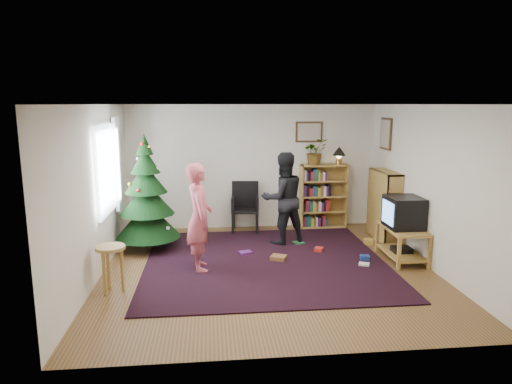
{
  "coord_description": "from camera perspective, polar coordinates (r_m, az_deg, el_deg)",
  "views": [
    {
      "loc": [
        -0.86,
        -6.64,
        2.51
      ],
      "look_at": [
        -0.12,
        0.59,
        1.1
      ],
      "focal_mm": 32.0,
      "sensor_mm": 36.0,
      "label": 1
    }
  ],
  "objects": [
    {
      "name": "wall_right",
      "position": [
        7.54,
        20.71,
        0.66
      ],
      "size": [
        0.02,
        5.0,
        2.5
      ],
      "primitive_type": "cube",
      "color": "silver",
      "rests_on": "floor"
    },
    {
      "name": "bookshelf_right",
      "position": [
        8.77,
        15.71,
        -1.58
      ],
      "size": [
        0.3,
        0.95,
        1.3
      ],
      "rotation": [
        0.0,
        0.0,
        1.57
      ],
      "color": "#AC813D",
      "rests_on": "floor"
    },
    {
      "name": "stool",
      "position": [
        6.44,
        -17.7,
        -7.7
      ],
      "size": [
        0.39,
        0.39,
        0.65
      ],
      "color": "#AC813D",
      "rests_on": "floor"
    },
    {
      "name": "person_standing",
      "position": [
        6.94,
        -7.12,
        -3.14
      ],
      "size": [
        0.47,
        0.65,
        1.65
      ],
      "primitive_type": "imported",
      "rotation": [
        0.0,
        0.0,
        1.71
      ],
      "color": "#BE4C57",
      "rests_on": "rug"
    },
    {
      "name": "potted_plant",
      "position": [
        9.27,
        7.37,
        5.03
      ],
      "size": [
        0.56,
        0.51,
        0.53
      ],
      "primitive_type": "imported",
      "rotation": [
        0.0,
        0.0,
        0.23
      ],
      "color": "gray",
      "rests_on": "bookshelf_back"
    },
    {
      "name": "crt_tv",
      "position": [
        7.68,
        17.97,
        -2.42
      ],
      "size": [
        0.53,
        0.58,
        0.5
      ],
      "color": "black",
      "rests_on": "tv_stand"
    },
    {
      "name": "ceiling",
      "position": [
        6.69,
        1.57,
        10.9
      ],
      "size": [
        5.0,
        5.0,
        0.0
      ],
      "primitive_type": "plane",
      "rotation": [
        3.14,
        0.0,
        0.0
      ],
      "color": "white",
      "rests_on": "wall_back"
    },
    {
      "name": "floor_clutter",
      "position": [
        7.86,
        7.94,
        -7.45
      ],
      "size": [
        2.46,
        1.42,
        0.08
      ],
      "color": "#A51E19",
      "rests_on": "rug"
    },
    {
      "name": "table_lamp",
      "position": [
        9.4,
        10.35,
        4.89
      ],
      "size": [
        0.27,
        0.27,
        0.36
      ],
      "color": "#A57F33",
      "rests_on": "bookshelf_back"
    },
    {
      "name": "rug",
      "position": [
        7.42,
        1.17,
        -8.7
      ],
      "size": [
        3.8,
        3.6,
        0.02
      ],
      "primitive_type": "cube",
      "color": "black",
      "rests_on": "floor"
    },
    {
      "name": "armchair",
      "position": [
        9.15,
        -1.42,
        -1.55
      ],
      "size": [
        0.58,
        0.58,
        0.98
      ],
      "rotation": [
        0.0,
        0.0,
        -0.09
      ],
      "color": "black",
      "rests_on": "rug"
    },
    {
      "name": "picture_back",
      "position": [
        9.35,
        6.65,
        7.47
      ],
      "size": [
        0.55,
        0.03,
        0.42
      ],
      "color": "#4C3319",
      "rests_on": "wall_back"
    },
    {
      "name": "christmas_tree",
      "position": [
        8.1,
        -13.48,
        -1.21
      ],
      "size": [
        1.11,
        1.11,
        2.02
      ],
      "rotation": [
        0.0,
        0.0,
        0.36
      ],
      "color": "#3F2816",
      "rests_on": "rug"
    },
    {
      "name": "wall_left",
      "position": [
        6.95,
        -19.38,
        -0.08
      ],
      "size": [
        0.02,
        5.0,
        2.5
      ],
      "primitive_type": "cube",
      "color": "silver",
      "rests_on": "floor"
    },
    {
      "name": "wall_front",
      "position": [
        4.41,
        5.67,
        -5.66
      ],
      "size": [
        5.0,
        0.02,
        2.5
      ],
      "primitive_type": "cube",
      "color": "silver",
      "rests_on": "floor"
    },
    {
      "name": "curtain",
      "position": [
        8.15,
        -16.92,
        3.39
      ],
      "size": [
        0.06,
        0.35,
        1.6
      ],
      "primitive_type": "cube",
      "color": "white",
      "rests_on": "wall_left"
    },
    {
      "name": "bookshelf_back",
      "position": [
        9.45,
        8.42,
        -0.4
      ],
      "size": [
        0.95,
        0.3,
        1.3
      ],
      "color": "#AC813D",
      "rests_on": "floor"
    },
    {
      "name": "wall_back",
      "position": [
        9.26,
        -0.45,
        3.16
      ],
      "size": [
        5.0,
        0.02,
        2.5
      ],
      "primitive_type": "cube",
      "color": "silver",
      "rests_on": "floor"
    },
    {
      "name": "person_by_chair",
      "position": [
        8.21,
        3.41,
        -0.81
      ],
      "size": [
        0.95,
        0.82,
        1.67
      ],
      "primitive_type": "imported",
      "rotation": [
        0.0,
        0.0,
        3.41
      ],
      "color": "black",
      "rests_on": "rug"
    },
    {
      "name": "picture_right",
      "position": [
        9.04,
        15.94,
        7.01
      ],
      "size": [
        0.03,
        0.5,
        0.6
      ],
      "color": "#4C3319",
      "rests_on": "wall_right"
    },
    {
      "name": "floor",
      "position": [
        7.15,
        1.47,
        -9.58
      ],
      "size": [
        5.0,
        5.0,
        0.0
      ],
      "primitive_type": "plane",
      "color": "brown",
      "rests_on": "ground"
    },
    {
      "name": "window_pane",
      "position": [
        7.48,
        -18.22,
        2.68
      ],
      "size": [
        0.04,
        1.2,
        1.4
      ],
      "primitive_type": "cube",
      "color": "silver",
      "rests_on": "wall_left"
    },
    {
      "name": "tv_stand",
      "position": [
        7.8,
        17.79,
        -5.79
      ],
      "size": [
        0.55,
        0.98,
        0.55
      ],
      "color": "#AC813D",
      "rests_on": "floor"
    }
  ]
}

